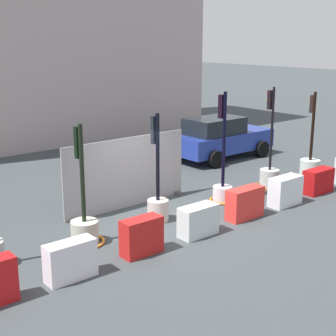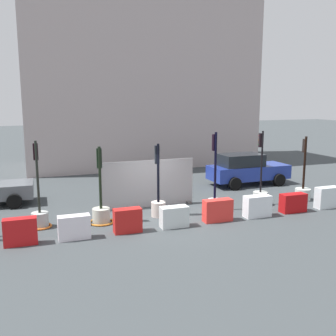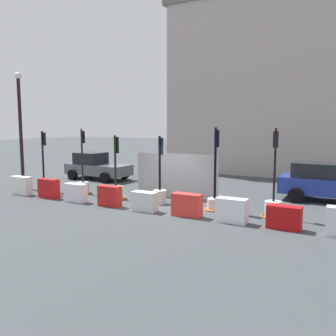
{
  "view_description": "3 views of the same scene",
  "coord_description": "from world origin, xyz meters",
  "px_view_note": "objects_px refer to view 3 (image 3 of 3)",
  "views": [
    {
      "loc": [
        -8.1,
        -9.66,
        4.86
      ],
      "look_at": [
        -0.14,
        -0.23,
        1.58
      ],
      "focal_mm": 53.11,
      "sensor_mm": 36.0,
      "label": 1
    },
    {
      "loc": [
        -4.92,
        -13.95,
        4.65
      ],
      "look_at": [
        0.35,
        0.39,
        1.92
      ],
      "focal_mm": 41.22,
      "sensor_mm": 36.0,
      "label": 2
    },
    {
      "loc": [
        7.44,
        -13.18,
        3.47
      ],
      "look_at": [
        0.08,
        0.6,
        1.53
      ],
      "focal_mm": 38.56,
      "sensor_mm": 36.0,
      "label": 3
    }
  ],
  "objects_px": {
    "construction_barrier_2": "(76,193)",
    "construction_barrier_1": "(49,188)",
    "car_grey_saloon": "(96,167)",
    "construction_barrier_0": "(21,185)",
    "traffic_light_0": "(44,181)",
    "street_lamp_post": "(20,122)",
    "construction_barrier_5": "(187,205)",
    "traffic_light_2": "(116,189)",
    "traffic_light_5": "(273,204)",
    "construction_barrier_7": "(284,217)",
    "construction_barrier_6": "(232,210)",
    "construction_barrier_4": "(145,201)",
    "car_blue_estate": "(329,182)",
    "traffic_light_4": "(215,195)",
    "construction_barrier_3": "(110,196)",
    "traffic_light_3": "(160,189)",
    "traffic_light_1": "(83,183)"
  },
  "relations": [
    {
      "from": "street_lamp_post",
      "to": "construction_barrier_5",
      "type": "bearing_deg",
      "value": -7.37
    },
    {
      "from": "construction_barrier_4",
      "to": "construction_barrier_5",
      "type": "relative_size",
      "value": 0.9
    },
    {
      "from": "construction_barrier_5",
      "to": "street_lamp_post",
      "type": "height_order",
      "value": "street_lamp_post"
    },
    {
      "from": "traffic_light_5",
      "to": "car_grey_saloon",
      "type": "height_order",
      "value": "traffic_light_5"
    },
    {
      "from": "construction_barrier_1",
      "to": "car_grey_saloon",
      "type": "height_order",
      "value": "car_grey_saloon"
    },
    {
      "from": "construction_barrier_0",
      "to": "construction_barrier_2",
      "type": "distance_m",
      "value": 3.52
    },
    {
      "from": "traffic_light_1",
      "to": "construction_barrier_5",
      "type": "relative_size",
      "value": 2.8
    },
    {
      "from": "traffic_light_3",
      "to": "car_grey_saloon",
      "type": "bearing_deg",
      "value": 148.91
    },
    {
      "from": "traffic_light_2",
      "to": "construction_barrier_7",
      "type": "height_order",
      "value": "traffic_light_2"
    },
    {
      "from": "car_grey_saloon",
      "to": "construction_barrier_7",
      "type": "bearing_deg",
      "value": -24.05
    },
    {
      "from": "traffic_light_3",
      "to": "construction_barrier_7",
      "type": "distance_m",
      "value": 5.66
    },
    {
      "from": "traffic_light_5",
      "to": "car_grey_saloon",
      "type": "xyz_separation_m",
      "value": [
        -11.71,
        4.08,
        0.3
      ]
    },
    {
      "from": "traffic_light_5",
      "to": "car_grey_saloon",
      "type": "relative_size",
      "value": 0.79
    },
    {
      "from": "traffic_light_0",
      "to": "traffic_light_3",
      "type": "xyz_separation_m",
      "value": [
        6.93,
        0.06,
        0.15
      ]
    },
    {
      "from": "car_blue_estate",
      "to": "construction_barrier_0",
      "type": "bearing_deg",
      "value": -158.53
    },
    {
      "from": "construction_barrier_5",
      "to": "car_blue_estate",
      "type": "height_order",
      "value": "car_blue_estate"
    },
    {
      "from": "traffic_light_5",
      "to": "construction_barrier_5",
      "type": "relative_size",
      "value": 2.89
    },
    {
      "from": "traffic_light_2",
      "to": "construction_barrier_2",
      "type": "height_order",
      "value": "traffic_light_2"
    },
    {
      "from": "car_grey_saloon",
      "to": "street_lamp_post",
      "type": "height_order",
      "value": "street_lamp_post"
    },
    {
      "from": "construction_barrier_0",
      "to": "car_blue_estate",
      "type": "xyz_separation_m",
      "value": [
        13.42,
        5.28,
        0.43
      ]
    },
    {
      "from": "construction_barrier_5",
      "to": "construction_barrier_7",
      "type": "distance_m",
      "value": 3.54
    },
    {
      "from": "car_grey_saloon",
      "to": "traffic_light_2",
      "type": "bearing_deg",
      "value": -42.6
    },
    {
      "from": "construction_barrier_4",
      "to": "construction_barrier_6",
      "type": "height_order",
      "value": "construction_barrier_6"
    },
    {
      "from": "construction_barrier_3",
      "to": "street_lamp_post",
      "type": "height_order",
      "value": "street_lamp_post"
    },
    {
      "from": "car_grey_saloon",
      "to": "construction_barrier_0",
      "type": "bearing_deg",
      "value": -91.15
    },
    {
      "from": "construction_barrier_2",
      "to": "car_grey_saloon",
      "type": "distance_m",
      "value": 6.57
    },
    {
      "from": "traffic_light_4",
      "to": "construction_barrier_3",
      "type": "xyz_separation_m",
      "value": [
        -4.16,
        -1.44,
        -0.17
      ]
    },
    {
      "from": "traffic_light_1",
      "to": "car_grey_saloon",
      "type": "xyz_separation_m",
      "value": [
        -2.37,
        3.94,
        0.29
      ]
    },
    {
      "from": "construction_barrier_0",
      "to": "construction_barrier_1",
      "type": "height_order",
      "value": "construction_barrier_1"
    },
    {
      "from": "traffic_light_2",
      "to": "traffic_light_4",
      "type": "height_order",
      "value": "traffic_light_4"
    },
    {
      "from": "construction_barrier_2",
      "to": "car_blue_estate",
      "type": "relative_size",
      "value": 0.24
    },
    {
      "from": "traffic_light_0",
      "to": "traffic_light_2",
      "type": "height_order",
      "value": "traffic_light_0"
    },
    {
      "from": "traffic_light_0",
      "to": "construction_barrier_0",
      "type": "xyz_separation_m",
      "value": [
        -0.07,
        -1.37,
        -0.03
      ]
    },
    {
      "from": "traffic_light_3",
      "to": "traffic_light_4",
      "type": "bearing_deg",
      "value": 0.24
    },
    {
      "from": "construction_barrier_3",
      "to": "construction_barrier_4",
      "type": "height_order",
      "value": "construction_barrier_3"
    },
    {
      "from": "construction_barrier_3",
      "to": "construction_barrier_6",
      "type": "height_order",
      "value": "construction_barrier_3"
    },
    {
      "from": "construction_barrier_0",
      "to": "construction_barrier_3",
      "type": "distance_m",
      "value": 5.37
    },
    {
      "from": "construction_barrier_5",
      "to": "construction_barrier_2",
      "type": "bearing_deg",
      "value": -179.36
    },
    {
      "from": "traffic_light_0",
      "to": "street_lamp_post",
      "type": "distance_m",
      "value": 3.44
    },
    {
      "from": "traffic_light_3",
      "to": "traffic_light_4",
      "type": "xyz_separation_m",
      "value": [
        2.53,
        0.01,
        -0.03
      ]
    },
    {
      "from": "construction_barrier_1",
      "to": "construction_barrier_6",
      "type": "height_order",
      "value": "construction_barrier_1"
    },
    {
      "from": "construction_barrier_3",
      "to": "traffic_light_5",
      "type": "bearing_deg",
      "value": 13.04
    },
    {
      "from": "construction_barrier_4",
      "to": "car_blue_estate",
      "type": "distance_m",
      "value": 8.26
    },
    {
      "from": "street_lamp_post",
      "to": "traffic_light_3",
      "type": "bearing_deg",
      "value": 0.26
    },
    {
      "from": "traffic_light_5",
      "to": "construction_barrier_2",
      "type": "height_order",
      "value": "traffic_light_5"
    },
    {
      "from": "traffic_light_5",
      "to": "construction_barrier_3",
      "type": "bearing_deg",
      "value": -166.96
    },
    {
      "from": "construction_barrier_0",
      "to": "construction_barrier_6",
      "type": "xyz_separation_m",
      "value": [
        10.7,
        -0.0,
        -0.01
      ]
    },
    {
      "from": "construction_barrier_2",
      "to": "construction_barrier_1",
      "type": "bearing_deg",
      "value": 178.2
    },
    {
      "from": "traffic_light_5",
      "to": "construction_barrier_5",
      "type": "bearing_deg",
      "value": -153.06
    },
    {
      "from": "traffic_light_1",
      "to": "construction_barrier_3",
      "type": "bearing_deg",
      "value": -29.51
    }
  ]
}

